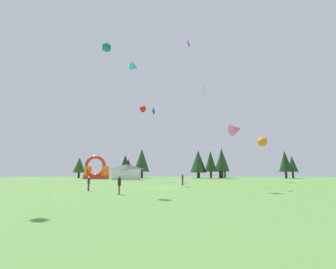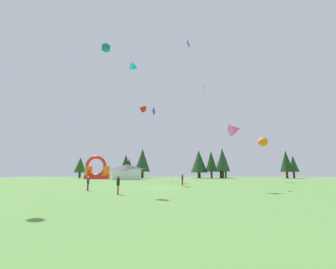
# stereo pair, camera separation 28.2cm
# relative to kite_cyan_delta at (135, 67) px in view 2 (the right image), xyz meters

# --- Properties ---
(ground_plane) EXTENTS (120.00, 120.00, 0.00)m
(ground_plane) POSITION_rel_kite_cyan_delta_xyz_m (7.08, -12.02, -23.86)
(ground_plane) COLOR #5B8C42
(kite_cyan_delta) EXTENTS (7.50, 8.55, 24.79)m
(kite_cyan_delta) POSITION_rel_kite_cyan_delta_xyz_m (0.00, 0.00, 0.00)
(kite_cyan_delta) COLOR #19B7CC
(kite_cyan_delta) RESTS_ON ground_plane
(kite_orange_delta) EXTENTS (3.60, 2.88, 10.06)m
(kite_orange_delta) POSITION_rel_kite_cyan_delta_xyz_m (27.51, 6.16, -14.93)
(kite_orange_delta) COLOR orange
(kite_orange_delta) RESTS_ON ground_plane
(kite_purple_diamond) EXTENTS (10.12, 4.52, 25.82)m
(kite_purple_diamond) POSITION_rel_kite_cyan_delta_xyz_m (11.08, -6.24, 1.16)
(kite_purple_diamond) COLOR purple
(kite_purple_diamond) RESTS_ON ground_plane
(kite_red_delta) EXTENTS (4.61, 3.02, 19.03)m
(kite_red_delta) POSITION_rel_kite_cyan_delta_xyz_m (-0.25, 11.60, -5.76)
(kite_red_delta) COLOR red
(kite_red_delta) RESTS_ON ground_plane
(kite_pink_delta) EXTENTS (1.91, 3.42, 8.43)m
(kite_pink_delta) POSITION_rel_kite_cyan_delta_xyz_m (16.24, -16.72, -16.33)
(kite_pink_delta) COLOR #EA599E
(kite_pink_delta) RESTS_ON ground_plane
(kite_teal_box) EXTENTS (3.68, 2.37, 18.63)m
(kite_teal_box) POSITION_rel_kite_cyan_delta_xyz_m (-0.29, -18.04, -5.69)
(kite_teal_box) COLOR #0C7F7A
(kite_teal_box) RESTS_ON ground_plane
(kite_blue_diamond) EXTENTS (4.08, 2.50, 16.39)m
(kite_blue_diamond) POSITION_rel_kite_cyan_delta_xyz_m (3.34, 5.91, -8.19)
(kite_blue_diamond) COLOR blue
(kite_blue_diamond) RESTS_ON ground_plane
(kite_green_diamond) EXTENTS (3.37, 4.63, 18.41)m
(kite_green_diamond) POSITION_rel_kite_cyan_delta_xyz_m (13.79, -4.26, -6.19)
(kite_green_diamond) COLOR green
(kite_green_diamond) RESTS_ON ground_plane
(person_left_edge) EXTENTS (0.44, 0.44, 1.82)m
(person_left_edge) POSITION_rel_kite_cyan_delta_xyz_m (9.70, -6.39, -22.78)
(person_left_edge) COLOR #B21E26
(person_left_edge) RESTS_ON ground_plane
(person_far_side) EXTENTS (0.42, 0.42, 1.72)m
(person_far_side) POSITION_rel_kite_cyan_delta_xyz_m (-1.88, -17.67, -22.83)
(person_far_side) COLOR #B21E26
(person_far_side) RESTS_ON ground_plane
(person_near_camera) EXTENTS (0.35, 0.35, 1.87)m
(person_near_camera) POSITION_rel_kite_cyan_delta_xyz_m (2.89, -21.90, -22.75)
(person_near_camera) COLOR #B21E26
(person_near_camera) RESTS_ON ground_plane
(inflatable_blue_arch) EXTENTS (6.41, 4.00, 6.74)m
(inflatable_blue_arch) POSITION_rel_kite_cyan_delta_xyz_m (-14.85, 22.12, -21.57)
(inflatable_blue_arch) COLOR red
(inflatable_blue_arch) RESTS_ON ground_plane
(festival_tent) EXTENTS (7.20, 3.52, 4.04)m
(festival_tent) POSITION_rel_kite_cyan_delta_xyz_m (-4.78, 17.10, -21.84)
(festival_tent) COLOR silver
(festival_tent) RESTS_ON ground_plane
(tree_row_0) EXTENTS (3.98, 3.98, 6.79)m
(tree_row_0) POSITION_rel_kite_cyan_delta_xyz_m (-23.82, 31.55, -19.63)
(tree_row_0) COLOR #4C331E
(tree_row_0) RESTS_ON ground_plane
(tree_row_1) EXTENTS (4.10, 4.10, 7.41)m
(tree_row_1) POSITION_rel_kite_cyan_delta_xyz_m (-8.05, 29.96, -19.40)
(tree_row_1) COLOR #4C331E
(tree_row_1) RESTS_ON ground_plane
(tree_row_2) EXTENTS (3.25, 3.25, 6.40)m
(tree_row_2) POSITION_rel_kite_cyan_delta_xyz_m (-7.79, 33.49, -19.80)
(tree_row_2) COLOR #4C331E
(tree_row_2) RESTS_ON ground_plane
(tree_row_3) EXTENTS (5.14, 5.14, 9.67)m
(tree_row_3) POSITION_rel_kite_cyan_delta_xyz_m (-2.96, 32.16, -18.04)
(tree_row_3) COLOR #4C331E
(tree_row_3) RESTS_ON ground_plane
(tree_row_4) EXTENTS (5.40, 5.40, 8.96)m
(tree_row_4) POSITION_rel_kite_cyan_delta_xyz_m (15.75, 31.08, -18.52)
(tree_row_4) COLOR #4C331E
(tree_row_4) RESTS_ON ground_plane
(tree_row_5) EXTENTS (3.72, 3.72, 8.62)m
(tree_row_5) POSITION_rel_kite_cyan_delta_xyz_m (19.49, 29.15, -18.56)
(tree_row_5) COLOR #4C331E
(tree_row_5) RESTS_ON ground_plane
(tree_row_6) EXTENTS (4.20, 4.20, 7.19)m
(tree_row_6) POSITION_rel_kite_cyan_delta_xyz_m (23.22, 33.75, -19.29)
(tree_row_6) COLOR #4C331E
(tree_row_6) RESTS_ON ground_plane
(tree_row_7) EXTENTS (4.26, 4.26, 9.65)m
(tree_row_7) POSITION_rel_kite_cyan_delta_xyz_m (23.29, 30.55, -17.97)
(tree_row_7) COLOR #4C331E
(tree_row_7) RESTS_ON ground_plane
(tree_row_8) EXTENTS (2.89, 2.89, 7.02)m
(tree_row_8) POSITION_rel_kite_cyan_delta_xyz_m (24.32, 31.21, -19.33)
(tree_row_8) COLOR #4C331E
(tree_row_8) RESTS_ON ground_plane
(tree_row_9) EXTENTS (3.92, 3.92, 8.74)m
(tree_row_9) POSITION_rel_kite_cyan_delta_xyz_m (43.25, 30.26, -18.53)
(tree_row_9) COLOR #4C331E
(tree_row_9) RESTS_ON ground_plane
(tree_row_10) EXTENTS (3.30, 3.30, 7.10)m
(tree_row_10) POSITION_rel_kite_cyan_delta_xyz_m (45.71, 30.88, -19.35)
(tree_row_10) COLOR #4C331E
(tree_row_10) RESTS_ON ground_plane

